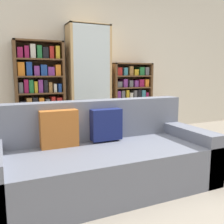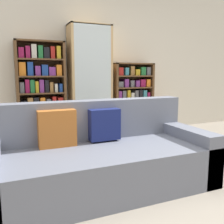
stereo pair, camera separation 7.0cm
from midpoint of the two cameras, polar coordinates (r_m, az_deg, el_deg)
The scene contains 7 objects.
ground_plane at distance 2.51m, azimuth 14.95°, elevation -17.99°, with size 16.00×16.00×0.00m, color gray.
wall_back at distance 4.54m, azimuth -4.96°, elevation 11.72°, with size 6.99×0.06×2.70m.
couch at distance 2.51m, azimuth -2.07°, elevation -10.60°, with size 2.18×0.94×0.83m.
bookshelf_left at distance 4.15m, azimuth -15.47°, elevation 4.10°, with size 0.75×0.32×1.62m.
display_cabinet at distance 4.31m, azimuth -4.62°, elevation 6.66°, with size 0.70×0.36×1.92m.
bookshelf_right at distance 4.68m, azimuth 4.99°, elevation 2.84°, with size 0.77×0.32×1.30m.
wine_bottle at distance 3.73m, azimuth 10.05°, elevation -6.28°, with size 0.07×0.07×0.38m.
Camera 2 is at (-1.38, -1.76, 1.13)m, focal length 40.00 mm.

